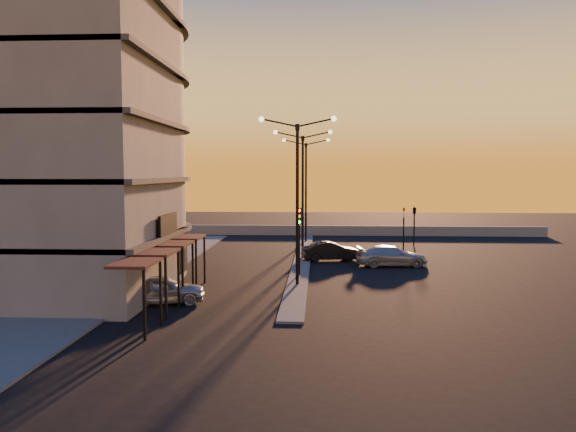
# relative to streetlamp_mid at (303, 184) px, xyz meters

# --- Properties ---
(ground) EXTENTS (120.00, 120.00, 0.00)m
(ground) POSITION_rel_streetlamp_mid_xyz_m (0.00, -10.00, -5.59)
(ground) COLOR black
(ground) RESTS_ON ground
(sidewalk_west) EXTENTS (5.00, 40.00, 0.12)m
(sidewalk_west) POSITION_rel_streetlamp_mid_xyz_m (-10.50, -6.00, -5.53)
(sidewalk_west) COLOR #4F4E4C
(sidewalk_west) RESTS_ON ground
(median) EXTENTS (1.20, 36.00, 0.12)m
(median) POSITION_rel_streetlamp_mid_xyz_m (0.00, 0.00, -5.53)
(median) COLOR #4F4E4C
(median) RESTS_ON ground
(parapet) EXTENTS (44.00, 0.50, 1.00)m
(parapet) POSITION_rel_streetlamp_mid_xyz_m (2.00, 16.00, -5.09)
(parapet) COLOR slate
(parapet) RESTS_ON ground
(building) EXTENTS (14.35, 17.08, 25.00)m
(building) POSITION_rel_streetlamp_mid_xyz_m (-14.00, -9.97, 6.32)
(building) COLOR slate
(building) RESTS_ON ground
(streetlamp_near) EXTENTS (4.32, 0.32, 9.51)m
(streetlamp_near) POSITION_rel_streetlamp_mid_xyz_m (0.00, -10.00, 0.00)
(streetlamp_near) COLOR black
(streetlamp_near) RESTS_ON ground
(streetlamp_mid) EXTENTS (4.32, 0.32, 9.51)m
(streetlamp_mid) POSITION_rel_streetlamp_mid_xyz_m (0.00, 0.00, 0.00)
(streetlamp_mid) COLOR black
(streetlamp_mid) RESTS_ON ground
(streetlamp_far) EXTENTS (4.32, 0.32, 9.51)m
(streetlamp_far) POSITION_rel_streetlamp_mid_xyz_m (0.00, 10.00, 0.00)
(streetlamp_far) COLOR black
(streetlamp_far) RESTS_ON ground
(traffic_light_main) EXTENTS (0.28, 0.44, 4.25)m
(traffic_light_main) POSITION_rel_streetlamp_mid_xyz_m (0.00, -7.13, -2.70)
(traffic_light_main) COLOR black
(traffic_light_main) RESTS_ON ground
(signal_east_a) EXTENTS (0.13, 0.16, 3.60)m
(signal_east_a) POSITION_rel_streetlamp_mid_xyz_m (8.00, 4.00, -3.66)
(signal_east_a) COLOR black
(signal_east_a) RESTS_ON ground
(signal_east_b) EXTENTS (0.42, 1.99, 3.60)m
(signal_east_b) POSITION_rel_streetlamp_mid_xyz_m (9.50, 8.00, -2.49)
(signal_east_b) COLOR black
(signal_east_b) RESTS_ON ground
(car_hatchback) EXTENTS (4.53, 2.70, 1.44)m
(car_hatchback) POSITION_rel_streetlamp_mid_xyz_m (-6.50, -14.60, -4.87)
(car_hatchback) COLOR #A8AAAF
(car_hatchback) RESTS_ON ground
(car_sedan) EXTENTS (4.41, 2.23, 1.39)m
(car_sedan) POSITION_rel_streetlamp_mid_xyz_m (2.09, -0.71, -4.90)
(car_sedan) COLOR black
(car_sedan) RESTS_ON ground
(car_wagon) EXTENTS (5.00, 2.38, 1.41)m
(car_wagon) POSITION_rel_streetlamp_mid_xyz_m (6.20, -2.82, -4.89)
(car_wagon) COLOR #A3A6AB
(car_wagon) RESTS_ON ground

